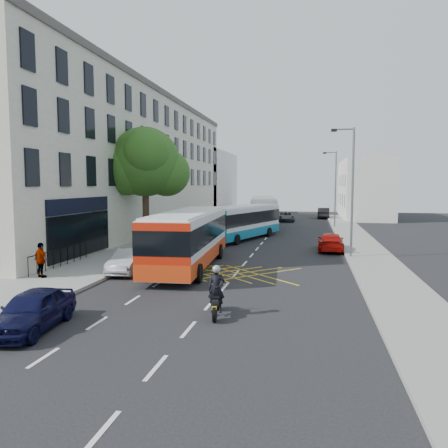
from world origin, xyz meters
The scene contains 20 objects.
ground centered at (0.00, 0.00, 0.00)m, with size 120.00×120.00×0.00m, color black.
pavement_left centered at (-8.50, 15.00, 0.07)m, with size 5.00×70.00×0.15m, color gray.
pavement_right centered at (7.50, 15.00, 0.07)m, with size 3.00×70.00×0.15m, color gray.
terrace_main centered at (-14.00, 24.49, 6.76)m, with size 8.30×45.00×13.50m.
terrace_far centered at (-14.00, 55.00, 5.00)m, with size 8.00×20.00×10.00m, color silver.
building_right centered at (11.00, 48.00, 4.00)m, with size 6.00×18.00×8.00m, color silver.
street_tree centered at (-8.51, 14.97, 6.29)m, with size 6.30×5.70×8.80m.
lamp_near centered at (6.20, 12.00, 4.62)m, with size 1.45×0.15×8.00m.
lamp_far centered at (6.20, 32.00, 4.62)m, with size 1.45×0.15×8.00m.
railings centered at (-9.70, 5.30, 0.72)m, with size 0.08×5.60×1.14m, color black, non-canonical shape.
bus_near centered at (-2.89, 7.23, 1.67)m, with size 3.31×11.39×3.16m.
bus_mid centered at (-1.84, 20.25, 1.50)m, with size 5.41×10.40×2.86m.
bus_far centered at (-1.38, 31.54, 1.71)m, with size 4.06×11.76×3.24m.
motorbike centered at (0.57, -1.39, 0.86)m, with size 0.69×2.06×1.83m.
parked_car_blue centered at (-4.90, -4.03, 0.65)m, with size 1.54×3.82×1.30m, color black.
parked_car_silver centered at (-5.60, 5.18, 0.63)m, with size 1.34×3.84×1.26m, color #A0A2A7.
red_hatchback centered at (5.18, 15.06, 0.63)m, with size 1.76×4.33×1.26m, color #B40D07.
distant_car_grey centered at (0.67, 39.19, 0.60)m, with size 2.00×4.33×1.20m, color #414449.
distant_car_dark centered at (5.50, 45.43, 0.73)m, with size 1.54×4.40×1.45m, color black.
pedestrian_far centered at (-8.98, 2.50, 1.01)m, with size 1.01×0.42×1.72m, color gray.
Camera 1 is at (3.82, -16.20, 4.66)m, focal length 35.00 mm.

